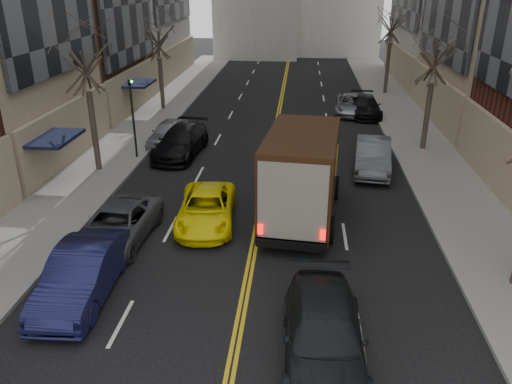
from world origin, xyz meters
TOP-DOWN VIEW (x-y plane):
  - sidewalk_left at (-9.00, 27.00)m, footprint 4.00×66.00m
  - sidewalk_right at (9.00, 27.00)m, footprint 4.00×66.00m
  - tree_lf_mid at (-8.80, 20.00)m, footprint 3.20×3.20m
  - tree_lf_far at (-8.80, 33.00)m, footprint 3.20×3.20m
  - tree_rt_mid at (8.80, 25.00)m, footprint 3.20×3.20m
  - tree_rt_far at (8.80, 40.00)m, footprint 3.20×3.20m
  - traffic_signal at (-7.39, 22.00)m, footprint 0.29×0.26m
  - ups_truck at (1.75, 15.50)m, footprint 3.46×7.34m
  - observer_sedan at (2.39, 7.05)m, footprint 2.27×5.34m
  - taxi at (-2.12, 14.63)m, footprint 2.61×4.99m
  - pedestrian at (0.68, 16.52)m, footprint 0.56×0.70m
  - parked_lf_b at (-5.10, 9.24)m, footprint 1.91×5.03m
  - parked_lf_c at (-5.22, 12.83)m, footprint 2.58×5.09m
  - parked_lf_d at (-5.10, 22.98)m, footprint 2.64×5.58m
  - parked_lf_e at (-6.30, 24.91)m, footprint 2.14×4.37m
  - parked_rt_a at (5.42, 21.40)m, footprint 2.31×5.15m
  - parked_rt_b at (5.33, 33.25)m, footprint 2.72×5.11m
  - parked_rt_c at (6.30, 32.70)m, footprint 2.10×4.91m

SIDE VIEW (x-z plane):
  - sidewalk_left at x=-9.00m, z-range 0.00..0.15m
  - sidewalk_right at x=9.00m, z-range 0.00..0.15m
  - taxi at x=-2.12m, z-range 0.00..1.34m
  - parked_rt_b at x=5.33m, z-range 0.00..1.37m
  - parked_lf_c at x=-5.22m, z-range 0.00..1.38m
  - parked_rt_c at x=6.30m, z-range 0.00..1.41m
  - parked_lf_e at x=-6.30m, z-range 0.00..1.43m
  - observer_sedan at x=2.39m, z-range 0.00..1.54m
  - parked_lf_d at x=-5.10m, z-range 0.00..1.57m
  - parked_lf_b at x=-5.10m, z-range 0.00..1.64m
  - parked_rt_a at x=5.42m, z-range 0.00..1.64m
  - pedestrian at x=0.68m, z-range 0.00..1.67m
  - ups_truck at x=1.75m, z-range 0.01..3.91m
  - traffic_signal at x=-7.39m, z-range 0.47..5.17m
  - tree_lf_far at x=-8.80m, z-range 1.97..10.08m
  - tree_rt_mid at x=8.80m, z-range 2.01..10.33m
  - tree_lf_mid at x=-8.80m, z-range 2.14..11.05m
  - tree_rt_far at x=8.80m, z-range 2.19..11.29m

